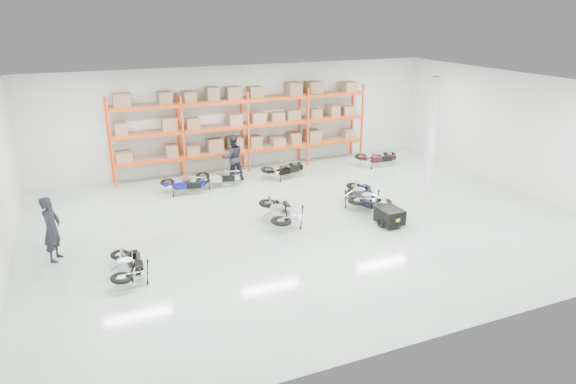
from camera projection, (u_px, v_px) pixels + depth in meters
name	position (u px, v px, depth m)	size (l,w,h in m)	color
room	(309.00, 157.00, 16.55)	(18.00, 18.00, 18.00)	#B5C9B6
pallet_rack	(245.00, 119.00, 22.14)	(11.28, 0.98, 3.62)	#FF400D
structural_column	(430.00, 138.00, 18.90)	(0.25, 0.25, 4.50)	white
moto_blue_centre	(362.00, 191.00, 18.47)	(0.83, 1.86, 1.14)	#07164A
moto_silver_left	(281.00, 208.00, 16.81)	(0.86, 1.93, 1.18)	silver
moto_black_far_left	(129.00, 262.00, 13.44)	(0.72, 1.62, 0.99)	black
moto_touring_right	(364.00, 196.00, 18.13)	(0.76, 1.70, 1.04)	black
trailer	(390.00, 216.00, 16.80)	(0.77, 1.45, 0.61)	black
moto_back_a	(185.00, 181.00, 19.79)	(0.73, 1.63, 1.00)	navy
moto_back_b	(220.00, 174.00, 20.61)	(0.72, 1.62, 0.99)	#B6BBC1
moto_back_c	(284.00, 166.00, 21.58)	(0.74, 1.67, 1.02)	black
moto_back_d	(377.00, 155.00, 23.21)	(0.76, 1.72, 1.05)	#3E0C13
person_left	(52.00, 229.00, 14.34)	(0.69, 0.45, 1.90)	black
person_back	(233.00, 158.00, 21.17)	(0.94, 0.73, 1.93)	black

